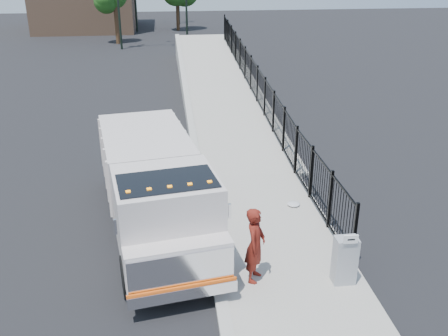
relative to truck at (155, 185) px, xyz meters
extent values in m
plane|color=black|center=(1.52, -0.53, -1.55)|extent=(120.00, 120.00, 0.00)
cube|color=#9E998E|center=(3.44, -2.53, -1.49)|extent=(3.55, 12.00, 0.12)
cube|color=#ADAAA3|center=(1.52, -2.53, -1.47)|extent=(0.30, 12.00, 0.16)
cube|color=#9E998E|center=(3.64, 15.47, -1.55)|extent=(3.95, 24.06, 3.19)
cube|color=black|center=(5.07, 11.47, -0.65)|extent=(0.10, 28.00, 1.80)
cube|color=black|center=(-0.07, 0.40, -0.97)|extent=(2.21, 7.27, 0.23)
cube|color=silver|center=(0.33, -2.00, 0.09)|extent=(2.83, 2.70, 2.11)
cube|color=silver|center=(0.54, -3.31, -0.44)|extent=(2.57, 1.13, 1.06)
cube|color=silver|center=(0.60, -3.69, -0.44)|extent=(2.41, 0.48, 0.90)
cube|color=silver|center=(0.62, -3.78, -0.97)|extent=(2.54, 0.60, 0.30)
cube|color=#E6530E|center=(0.62, -3.78, -0.81)|extent=(2.51, 0.46, 0.06)
cube|color=black|center=(0.37, -2.26, 0.73)|extent=(2.52, 1.73, 0.90)
cube|color=silver|center=(-0.29, 1.76, 0.09)|extent=(3.22, 4.79, 1.80)
cube|color=silver|center=(-0.81, -3.26, 0.57)|extent=(0.07, 0.07, 0.37)
cube|color=silver|center=(1.80, -2.83, 0.57)|extent=(0.07, 0.07, 0.37)
cube|color=orange|center=(-0.51, -2.78, 1.17)|extent=(0.12, 0.10, 0.06)
cube|color=orange|center=(-0.04, -2.70, 1.17)|extent=(0.12, 0.10, 0.06)
cube|color=orange|center=(0.43, -2.63, 1.17)|extent=(0.12, 0.10, 0.06)
cube|color=orange|center=(0.90, -2.55, 1.17)|extent=(0.12, 0.10, 0.06)
cube|color=orange|center=(1.37, -2.47, 1.17)|extent=(0.12, 0.10, 0.06)
cylinder|color=black|center=(-0.65, -2.91, -1.02)|extent=(0.50, 1.10, 1.06)
cylinder|color=black|center=(1.54, -2.55, -1.02)|extent=(0.50, 1.10, 1.06)
cylinder|color=black|center=(-1.49, 2.20, -1.02)|extent=(0.50, 1.10, 1.06)
cylinder|color=black|center=(0.71, 2.56, -1.02)|extent=(0.50, 1.10, 1.06)
cylinder|color=black|center=(-1.67, 3.35, -1.02)|extent=(0.50, 1.10, 1.06)
cylinder|color=black|center=(0.52, 3.71, -1.02)|extent=(0.50, 1.10, 1.06)
imported|color=maroon|center=(2.44, -2.80, -0.44)|extent=(0.73, 0.85, 1.98)
cube|color=gray|center=(4.62, -3.17, -0.80)|extent=(0.55, 0.40, 1.25)
cube|color=white|center=(4.62, -3.39, -0.07)|extent=(0.35, 0.04, 0.22)
ellipsoid|color=silver|center=(4.39, 0.94, -1.37)|extent=(0.42, 0.42, 0.10)
cylinder|color=black|center=(-3.14, 30.73, 2.45)|extent=(0.18, 0.18, 8.00)
cylinder|color=#382314|center=(-3.64, 33.52, 0.05)|extent=(0.36, 0.36, 3.20)
cylinder|color=#382314|center=(2.03, 41.28, 0.05)|extent=(0.36, 0.36, 3.20)
cylinder|color=#382314|center=(-3.60, 46.27, 0.05)|extent=(0.36, 0.36, 3.20)
camera|label=1|loc=(0.45, -13.06, 6.17)|focal=40.00mm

